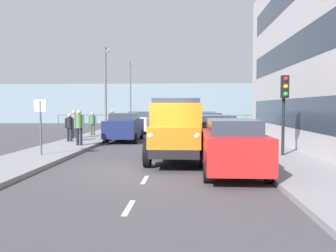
{
  "coord_description": "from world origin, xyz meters",
  "views": [
    {
      "loc": [
        -1.21,
        11.17,
        2.11
      ],
      "look_at": [
        -0.25,
        -6.12,
        1.13
      ],
      "focal_mm": 36.5,
      "sensor_mm": 36.0,
      "label": 1
    }
  ],
  "objects_px": {
    "car_red_kerbside_near": "(231,145)",
    "car_grey_kerbside_3": "(205,122)",
    "car_navy_oppositeside_0": "(125,126)",
    "traffic_light_near": "(284,98)",
    "car_white_oppositeside_1": "(139,122)",
    "pedestrian_in_dark_coat": "(92,122)",
    "lamp_post_promenade": "(106,82)",
    "truck_vintage_orange": "(176,131)",
    "street_sign": "(41,117)",
    "car_teal_kerbside_1": "(217,132)",
    "pedestrian_near_railing": "(70,125)",
    "pedestrian_couple_b": "(79,124)",
    "pedestrian_strolling": "(112,119)",
    "car_black_kerbside_2": "(209,126)",
    "pedestrian_couple_a": "(74,122)",
    "lamp_post_far": "(131,88)"
  },
  "relations": [
    {
      "from": "car_white_oppositeside_1",
      "to": "street_sign",
      "type": "height_order",
      "value": "street_sign"
    },
    {
      "from": "pedestrian_in_dark_coat",
      "to": "pedestrian_couple_a",
      "type": "bearing_deg",
      "value": 76.28
    },
    {
      "from": "car_black_kerbside_2",
      "to": "pedestrian_in_dark_coat",
      "type": "distance_m",
      "value": 7.9
    },
    {
      "from": "pedestrian_in_dark_coat",
      "to": "lamp_post_far",
      "type": "distance_m",
      "value": 15.1
    },
    {
      "from": "car_red_kerbside_near",
      "to": "car_grey_kerbside_3",
      "type": "relative_size",
      "value": 0.99
    },
    {
      "from": "car_white_oppositeside_1",
      "to": "car_grey_kerbside_3",
      "type": "bearing_deg",
      "value": -177.88
    },
    {
      "from": "car_red_kerbside_near",
      "to": "car_white_oppositeside_1",
      "type": "relative_size",
      "value": 0.99
    },
    {
      "from": "traffic_light_near",
      "to": "street_sign",
      "type": "xyz_separation_m",
      "value": [
        9.82,
        0.33,
        -0.79
      ]
    },
    {
      "from": "car_navy_oppositeside_0",
      "to": "lamp_post_promenade",
      "type": "relative_size",
      "value": 0.69
    },
    {
      "from": "lamp_post_promenade",
      "to": "street_sign",
      "type": "distance_m",
      "value": 12.57
    },
    {
      "from": "traffic_light_near",
      "to": "car_navy_oppositeside_0",
      "type": "bearing_deg",
      "value": -41.91
    },
    {
      "from": "pedestrian_near_railing",
      "to": "traffic_light_near",
      "type": "distance_m",
      "value": 11.74
    },
    {
      "from": "car_white_oppositeside_1",
      "to": "pedestrian_near_railing",
      "type": "xyz_separation_m",
      "value": [
        2.81,
        8.05,
        0.17
      ]
    },
    {
      "from": "car_grey_kerbside_3",
      "to": "pedestrian_strolling",
      "type": "height_order",
      "value": "pedestrian_strolling"
    },
    {
      "from": "car_navy_oppositeside_0",
      "to": "lamp_post_promenade",
      "type": "distance_m",
      "value": 6.43
    },
    {
      "from": "pedestrian_couple_a",
      "to": "pedestrian_in_dark_coat",
      "type": "height_order",
      "value": "pedestrian_couple_a"
    },
    {
      "from": "car_navy_oppositeside_0",
      "to": "lamp_post_promenade",
      "type": "bearing_deg",
      "value": -65.14
    },
    {
      "from": "pedestrian_couple_b",
      "to": "pedestrian_in_dark_coat",
      "type": "height_order",
      "value": "pedestrian_couple_b"
    },
    {
      "from": "car_teal_kerbside_1",
      "to": "car_grey_kerbside_3",
      "type": "relative_size",
      "value": 0.94
    },
    {
      "from": "car_black_kerbside_2",
      "to": "lamp_post_far",
      "type": "xyz_separation_m",
      "value": [
        7.65,
        -15.69,
        3.34
      ]
    },
    {
      "from": "car_grey_kerbside_3",
      "to": "car_navy_oppositeside_0",
      "type": "xyz_separation_m",
      "value": [
        5.22,
        6.37,
        0.0
      ]
    },
    {
      "from": "pedestrian_couple_b",
      "to": "pedestrian_in_dark_coat",
      "type": "bearing_deg",
      "value": -80.6
    },
    {
      "from": "truck_vintage_orange",
      "to": "traffic_light_near",
      "type": "bearing_deg",
      "value": -169.48
    },
    {
      "from": "lamp_post_far",
      "to": "pedestrian_strolling",
      "type": "bearing_deg",
      "value": 92.42
    },
    {
      "from": "car_navy_oppositeside_0",
      "to": "car_teal_kerbside_1",
      "type": "bearing_deg",
      "value": 138.34
    },
    {
      "from": "truck_vintage_orange",
      "to": "pedestrian_couple_b",
      "type": "xyz_separation_m",
      "value": [
        5.05,
        -3.92,
        0.04
      ]
    },
    {
      "from": "pedestrian_in_dark_coat",
      "to": "pedestrian_couple_b",
      "type": "bearing_deg",
      "value": 99.4
    },
    {
      "from": "car_red_kerbside_near",
      "to": "truck_vintage_orange",
      "type": "bearing_deg",
      "value": -52.04
    },
    {
      "from": "truck_vintage_orange",
      "to": "car_black_kerbside_2",
      "type": "distance_m",
      "value": 9.12
    },
    {
      "from": "street_sign",
      "to": "car_white_oppositeside_1",
      "type": "bearing_deg",
      "value": -98.97
    },
    {
      "from": "car_teal_kerbside_1",
      "to": "car_white_oppositeside_1",
      "type": "bearing_deg",
      "value": -64.24
    },
    {
      "from": "car_white_oppositeside_1",
      "to": "pedestrian_in_dark_coat",
      "type": "bearing_deg",
      "value": 56.93
    },
    {
      "from": "traffic_light_near",
      "to": "lamp_post_promenade",
      "type": "bearing_deg",
      "value": -50.04
    },
    {
      "from": "pedestrian_near_railing",
      "to": "street_sign",
      "type": "height_order",
      "value": "street_sign"
    },
    {
      "from": "truck_vintage_orange",
      "to": "car_red_kerbside_near",
      "type": "relative_size",
      "value": 1.29
    },
    {
      "from": "pedestrian_couple_b",
      "to": "traffic_light_near",
      "type": "relative_size",
      "value": 0.56
    },
    {
      "from": "car_grey_kerbside_3",
      "to": "pedestrian_couple_a",
      "type": "bearing_deg",
      "value": 37.38
    },
    {
      "from": "car_black_kerbside_2",
      "to": "pedestrian_couple_a",
      "type": "distance_m",
      "value": 8.48
    },
    {
      "from": "pedestrian_in_dark_coat",
      "to": "car_navy_oppositeside_0",
      "type": "bearing_deg",
      "value": 140.73
    },
    {
      "from": "truck_vintage_orange",
      "to": "car_grey_kerbside_3",
      "type": "height_order",
      "value": "truck_vintage_orange"
    },
    {
      "from": "pedestrian_in_dark_coat",
      "to": "car_teal_kerbside_1",
      "type": "bearing_deg",
      "value": 139.12
    },
    {
      "from": "car_white_oppositeside_1",
      "to": "pedestrian_near_railing",
      "type": "height_order",
      "value": "pedestrian_near_railing"
    },
    {
      "from": "street_sign",
      "to": "car_teal_kerbside_1",
      "type": "bearing_deg",
      "value": -160.49
    },
    {
      "from": "car_teal_kerbside_1",
      "to": "pedestrian_strolling",
      "type": "height_order",
      "value": "pedestrian_strolling"
    },
    {
      "from": "car_black_kerbside_2",
      "to": "lamp_post_far",
      "type": "height_order",
      "value": "lamp_post_far"
    },
    {
      "from": "pedestrian_strolling",
      "to": "traffic_light_near",
      "type": "relative_size",
      "value": 0.54
    },
    {
      "from": "pedestrian_couple_a",
      "to": "pedestrian_strolling",
      "type": "height_order",
      "value": "pedestrian_couple_a"
    },
    {
      "from": "car_navy_oppositeside_0",
      "to": "traffic_light_near",
      "type": "xyz_separation_m",
      "value": [
        -7.7,
        6.91,
        1.58
      ]
    },
    {
      "from": "lamp_post_promenade",
      "to": "car_navy_oppositeside_0",
      "type": "bearing_deg",
      "value": 114.86
    },
    {
      "from": "car_grey_kerbside_3",
      "to": "pedestrian_couple_b",
      "type": "xyz_separation_m",
      "value": [
        6.86,
        10.16,
        0.32
      ]
    }
  ]
}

